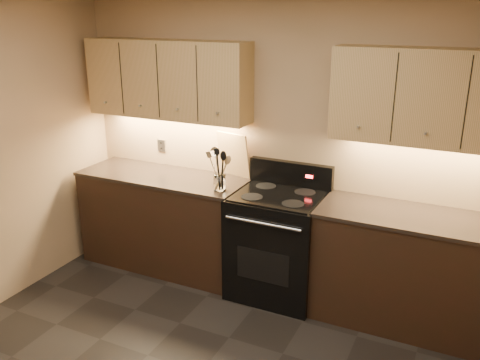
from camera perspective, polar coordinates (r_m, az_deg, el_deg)
wall_back at (r=4.48m, az=5.06°, el=4.26°), size 4.00×0.04×2.60m
counter_left at (r=4.98m, az=-8.42°, el=-4.50°), size 1.62×0.62×0.93m
counter_right at (r=4.26m, az=18.46°, el=-9.57°), size 1.46×0.62×0.93m
stove at (r=4.46m, az=4.26°, el=-7.06°), size 0.76×0.68×1.14m
upper_cab_left at (r=4.75m, az=-8.17°, el=11.12°), size 1.60×0.30×0.70m
upper_cab_right at (r=3.98m, az=20.74°, el=8.65°), size 1.44×0.30×0.70m
outlet_plate at (r=5.11m, az=-8.81°, el=3.84°), size 0.08×0.01×0.12m
utensil_crock at (r=4.35m, az=-2.29°, el=-0.37°), size 0.11×0.11×0.14m
cutting_board at (r=4.67m, az=-0.72°, el=2.86°), size 0.35×0.16×0.42m
wooden_spoon at (r=4.33m, az=-2.67°, el=1.01°), size 0.16×0.09×0.31m
black_spoon at (r=4.33m, az=-2.18°, el=1.27°), size 0.12×0.11×0.35m
black_turner at (r=4.29m, az=-2.27°, el=1.26°), size 0.14×0.12×0.37m
steel_spatula at (r=4.30m, az=-2.13°, el=1.23°), size 0.21×0.10×0.36m
steel_skimmer at (r=4.29m, az=-2.18°, el=1.13°), size 0.17×0.15×0.37m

